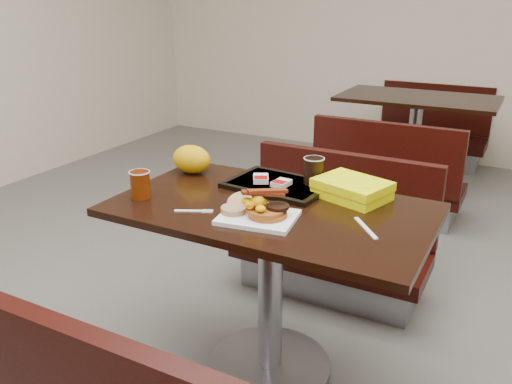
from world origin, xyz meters
The scene contains 25 objects.
floor centered at (0.00, 0.00, 0.00)m, with size 6.00×7.00×0.01m, color slate.
wall_back centered at (0.00, 3.50, 1.40)m, with size 6.00×0.01×2.80m, color beige.
table_near centered at (0.00, 0.00, 0.38)m, with size 1.20×0.70×0.75m, color black, non-canonical shape.
bench_near_n centered at (0.00, 0.70, 0.36)m, with size 1.00×0.46×0.72m, color black, non-canonical shape.
table_far centered at (0.00, 2.60, 0.38)m, with size 1.20×0.70×0.75m, color black, non-canonical shape.
bench_far_s centered at (0.00, 1.90, 0.36)m, with size 1.00×0.46×0.72m, color black, non-canonical shape.
bench_far_n centered at (0.00, 3.30, 0.36)m, with size 1.00×0.46×0.72m, color black, non-canonical shape.
platter centered at (0.01, -0.14, 0.76)m, with size 0.27×0.21×0.02m, color white.
pancake_stack centered at (0.05, -0.13, 0.78)m, with size 0.14×0.14×0.03m, color #A2501B.
sausage_patty centered at (0.08, -0.11, 0.80)m, with size 0.08×0.08×0.01m, color black.
scrambled_eggs centered at (0.02, -0.14, 0.82)m, with size 0.09×0.08×0.05m, color #FFAC05.
bacon_strips centered at (0.03, -0.12, 0.85)m, with size 0.16×0.07×0.01m, color #4B0A05, non-canonical shape.
muffin_bottom centered at (-0.08, -0.15, 0.78)m, with size 0.09×0.09×0.02m, color #A17C55.
muffin_top centered at (-0.08, -0.10, 0.79)m, with size 0.09×0.09×0.02m, color #A17C55.
coffee_cup_near centered at (-0.50, -0.16, 0.80)m, with size 0.08×0.08×0.11m, color #902D05.
fork centered at (-0.25, -0.19, 0.75)m, with size 0.14×0.03×0.00m, color white, non-canonical shape.
knife centered at (0.38, -0.03, 0.75)m, with size 0.18×0.01×0.00m, color white.
condiment_syrup centered at (-0.05, 0.08, 0.76)m, with size 0.04×0.03×0.01m, color #AD2607.
condiment_ketchup centered at (0.03, 0.09, 0.75)m, with size 0.04×0.03×0.01m, color #8C0504.
tray centered at (-0.07, 0.20, 0.76)m, with size 0.41×0.29×0.02m, color black.
hashbrown_sleeve_left centered at (-0.14, 0.19, 0.78)m, with size 0.06×0.08×0.02m, color silver.
hashbrown_sleeve_right centered at (-0.04, 0.18, 0.78)m, with size 0.06×0.08×0.02m, color silver.
coffee_cup_far centered at (0.06, 0.26, 0.82)m, with size 0.08×0.08×0.11m, color black.
clamshell centered at (0.24, 0.23, 0.79)m, with size 0.27×0.20×0.07m, color #EFF004.
paper_bag centered at (-0.49, 0.19, 0.81)m, with size 0.18×0.13×0.13m, color orange.
Camera 1 is at (0.82, -1.67, 1.50)m, focal length 37.19 mm.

